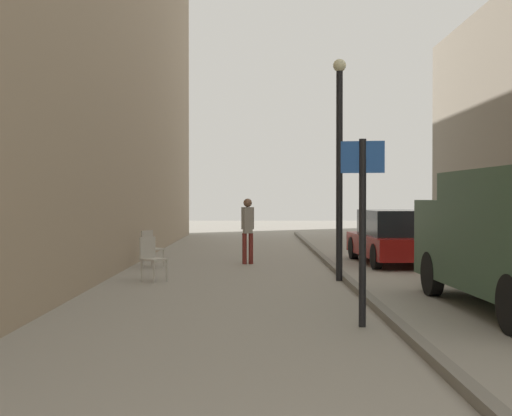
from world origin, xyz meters
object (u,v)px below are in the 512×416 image
pedestrian_main_foreground (251,226)px  street_sign_post (366,215)px  lamp_post (343,154)px  cafe_chair_by_doorway (154,246)px  cafe_chair_near_window (154,256)px  parked_car (397,237)px

pedestrian_main_foreground → street_sign_post: 9.20m
lamp_post → cafe_chair_by_doorway: bearing=146.8°
street_sign_post → cafe_chair_by_doorway: 9.29m
lamp_post → cafe_chair_by_doorway: (-4.51, 2.95, -2.18)m
lamp_post → cafe_chair_near_window: (-4.04, -0.05, -2.18)m
lamp_post → street_sign_post: bearing=-93.4°
cafe_chair_near_window → cafe_chair_by_doorway: (-0.47, 3.00, 0.00)m
cafe_chair_near_window → cafe_chair_by_doorway: size_ratio=1.00×
pedestrian_main_foreground → parked_car: 3.98m
pedestrian_main_foreground → street_sign_post: size_ratio=0.68×
parked_car → cafe_chair_by_doorway: 6.53m
street_sign_post → cafe_chair_by_doorway: (-4.19, 8.23, -1.00)m
parked_car → cafe_chair_near_window: 7.16m
pedestrian_main_foreground → lamp_post: size_ratio=0.37×
cafe_chair_by_doorway → cafe_chair_near_window: bearing=38.8°
pedestrian_main_foreground → street_sign_post: street_sign_post is taller
pedestrian_main_foreground → parked_car: bearing=-12.3°
street_sign_post → parked_car: bearing=-93.2°
pedestrian_main_foreground → lamp_post: (2.01, -3.75, 1.70)m
street_sign_post → lamp_post: size_ratio=0.55×
cafe_chair_by_doorway → lamp_post: bearing=86.7°
parked_car → street_sign_post: 9.46m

